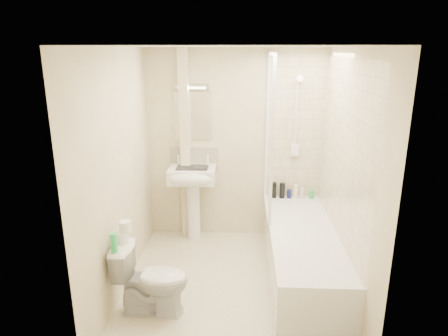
{
  "coord_description": "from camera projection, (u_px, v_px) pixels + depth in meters",
  "views": [
    {
      "loc": [
        0.11,
        -3.65,
        2.38
      ],
      "look_at": [
        -0.08,
        0.2,
        1.22
      ],
      "focal_mm": 32.0,
      "sensor_mm": 36.0,
      "label": 1
    }
  ],
  "objects": [
    {
      "name": "floor",
      "position": [
        231.0,
        285.0,
        4.18
      ],
      "size": [
        2.5,
        2.5,
        0.0
      ],
      "primitive_type": "plane",
      "color": "beige",
      "rests_on": "ground"
    },
    {
      "name": "wall_back",
      "position": [
        235.0,
        146.0,
        5.03
      ],
      "size": [
        2.2,
        0.02,
        2.4
      ],
      "primitive_type": "cube",
      "color": "beige",
      "rests_on": "ground"
    },
    {
      "name": "wall_left",
      "position": [
        119.0,
        175.0,
        3.89
      ],
      "size": [
        0.02,
        2.5,
        2.4
      ],
      "primitive_type": "cube",
      "color": "beige",
      "rests_on": "ground"
    },
    {
      "name": "wall_right",
      "position": [
        347.0,
        178.0,
        3.78
      ],
      "size": [
        0.02,
        2.5,
        2.4
      ],
      "primitive_type": "cube",
      "color": "beige",
      "rests_on": "ground"
    },
    {
      "name": "ceiling",
      "position": [
        232.0,
        46.0,
        3.49
      ],
      "size": [
        2.2,
        2.5,
        0.02
      ],
      "primitive_type": "cube",
      "color": "white",
      "rests_on": "wall_back"
    },
    {
      "name": "tile_back",
      "position": [
        296.0,
        129.0,
        4.92
      ],
      "size": [
        0.7,
        0.01,
        1.75
      ],
      "primitive_type": "cube",
      "color": "beige",
      "rests_on": "wall_back"
    },
    {
      "name": "tile_right",
      "position": [
        343.0,
        150.0,
        3.91
      ],
      "size": [
        0.01,
        2.1,
        1.75
      ],
      "primitive_type": "cube",
      "color": "beige",
      "rests_on": "wall_right"
    },
    {
      "name": "pipe_boxing",
      "position": [
        185.0,
        147.0,
        5.0
      ],
      "size": [
        0.12,
        0.12,
        2.4
      ],
      "primitive_type": "cube",
      "color": "beige",
      "rests_on": "ground"
    },
    {
      "name": "splashback",
      "position": [
        194.0,
        159.0,
        5.1
      ],
      "size": [
        0.6,
        0.02,
        0.3
      ],
      "primitive_type": "cube",
      "color": "beige",
      "rests_on": "wall_back"
    },
    {
      "name": "mirror",
      "position": [
        193.0,
        116.0,
        4.94
      ],
      "size": [
        0.46,
        0.01,
        0.6
      ],
      "primitive_type": "cube",
      "color": "white",
      "rests_on": "wall_back"
    },
    {
      "name": "strip_light",
      "position": [
        192.0,
        86.0,
        4.81
      ],
      "size": [
        0.42,
        0.07,
        0.07
      ],
      "primitive_type": "cube",
      "color": "silver",
      "rests_on": "wall_back"
    },
    {
      "name": "bathtub",
      "position": [
        302.0,
        253.0,
        4.25
      ],
      "size": [
        0.7,
        2.1,
        0.55
      ],
      "color": "white",
      "rests_on": "ground"
    },
    {
      "name": "shower_screen",
      "position": [
        269.0,
        134.0,
        4.51
      ],
      "size": [
        0.04,
        0.92,
        1.8
      ],
      "color": "white",
      "rests_on": "bathtub"
    },
    {
      "name": "shower_fixture",
      "position": [
        296.0,
        120.0,
        4.84
      ],
      "size": [
        0.1,
        0.16,
        0.99
      ],
      "color": "white",
      "rests_on": "wall_back"
    },
    {
      "name": "pedestal_sink",
      "position": [
        192.0,
        183.0,
        4.95
      ],
      "size": [
        0.57,
        0.51,
        1.1
      ],
      "color": "white",
      "rests_on": "ground"
    },
    {
      "name": "bottle_black_a",
      "position": [
        274.0,
        190.0,
        5.08
      ],
      "size": [
        0.05,
        0.05,
        0.2
      ],
      "primitive_type": "cylinder",
      "color": "black",
      "rests_on": "bathtub"
    },
    {
      "name": "bottle_black_b",
      "position": [
        282.0,
        190.0,
        5.08
      ],
      "size": [
        0.07,
        0.07,
        0.2
      ],
      "primitive_type": "cylinder",
      "color": "black",
      "rests_on": "bathtub"
    },
    {
      "name": "bottle_blue",
      "position": [
        289.0,
        194.0,
        5.08
      ],
      "size": [
        0.05,
        0.05,
        0.11
      ],
      "primitive_type": "cylinder",
      "color": "#121751",
      "rests_on": "bathtub"
    },
    {
      "name": "bottle_cream",
      "position": [
        295.0,
        192.0,
        5.07
      ],
      "size": [
        0.06,
        0.06,
        0.18
      ],
      "primitive_type": "cylinder",
      "color": "#F1EABA",
      "rests_on": "bathtub"
    },
    {
      "name": "bottle_white_b",
      "position": [
        302.0,
        193.0,
        5.07
      ],
      "size": [
        0.05,
        0.05,
        0.14
      ],
      "primitive_type": "cylinder",
      "color": "silver",
      "rests_on": "bathtub"
    },
    {
      "name": "bottle_green",
      "position": [
        311.0,
        195.0,
        5.07
      ],
      "size": [
        0.06,
        0.06,
        0.1
      ],
      "primitive_type": "cylinder",
      "color": "green",
      "rests_on": "bathtub"
    },
    {
      "name": "toilet",
      "position": [
        152.0,
        279.0,
        3.68
      ],
      "size": [
        0.42,
        0.69,
        0.68
      ],
      "primitive_type": "imported",
      "rotation": [
        0.0,
        0.0,
        1.54
      ],
      "color": "white",
      "rests_on": "ground"
    },
    {
      "name": "toilet_roll_lower",
      "position": [
        122.0,
        238.0,
        3.63
      ],
      "size": [
        0.11,
        0.11,
        0.09
      ],
      "primitive_type": "cylinder",
      "color": "white",
      "rests_on": "toilet"
    },
    {
      "name": "toilet_roll_upper",
      "position": [
        125.0,
        227.0,
        3.63
      ],
      "size": [
        0.11,
        0.11,
        0.1
      ],
      "primitive_type": "cylinder",
      "color": "white",
      "rests_on": "toilet_roll_lower"
    },
    {
      "name": "green_bottle",
      "position": [
        114.0,
        243.0,
        3.45
      ],
      "size": [
        0.06,
        0.06,
        0.17
      ],
      "primitive_type": "cylinder",
      "color": "#29C95C",
      "rests_on": "toilet"
    }
  ]
}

